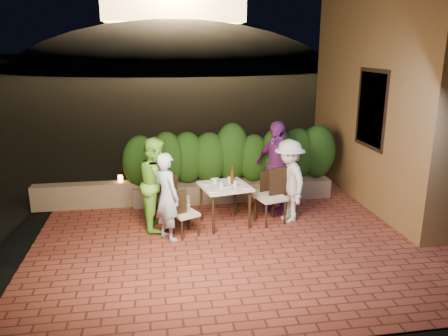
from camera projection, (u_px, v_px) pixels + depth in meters
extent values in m
plane|color=black|center=(246.00, 247.00, 7.21)|extent=(400.00, 400.00, 0.00)
cube|color=brown|center=(240.00, 238.00, 7.70)|extent=(7.00, 6.00, 0.15)
cube|color=olive|center=(399.00, 81.00, 8.98)|extent=(1.60, 5.00, 5.00)
cube|color=black|center=(373.00, 109.00, 8.52)|extent=(0.08, 1.00, 1.40)
cube|color=black|center=(372.00, 109.00, 8.52)|extent=(0.06, 1.15, 1.55)
cube|color=#7D684F|center=(233.00, 190.00, 9.36)|extent=(4.20, 0.55, 0.40)
cube|color=#7D684F|center=(88.00, 195.00, 8.89)|extent=(2.20, 0.30, 0.50)
ellipsoid|color=black|center=(176.00, 96.00, 65.64)|extent=(52.00, 40.00, 22.00)
cylinder|color=white|center=(213.00, 191.00, 7.60)|extent=(0.20, 0.20, 0.01)
cylinder|color=white|center=(206.00, 183.00, 8.00)|extent=(0.19, 0.19, 0.01)
cylinder|color=white|center=(246.00, 187.00, 7.78)|extent=(0.21, 0.21, 0.01)
cylinder|color=white|center=(236.00, 181.00, 8.17)|extent=(0.20, 0.20, 0.01)
cylinder|color=white|center=(225.00, 186.00, 7.86)|extent=(0.23, 0.23, 0.01)
cylinder|color=white|center=(235.00, 190.00, 7.65)|extent=(0.22, 0.22, 0.01)
cylinder|color=silver|center=(222.00, 185.00, 7.72)|extent=(0.07, 0.07, 0.12)
cylinder|color=silver|center=(215.00, 181.00, 8.00)|extent=(0.06, 0.06, 0.10)
cylinder|color=silver|center=(235.00, 184.00, 7.82)|extent=(0.07, 0.07, 0.11)
cylinder|color=silver|center=(229.00, 180.00, 8.06)|extent=(0.06, 0.06, 0.11)
imported|color=white|center=(215.00, 180.00, 8.16)|extent=(0.20, 0.20, 0.04)
imported|color=#A9BFDA|center=(167.00, 197.00, 7.28)|extent=(0.61, 0.66, 1.52)
imported|color=#7EDE45|center=(157.00, 183.00, 7.75)|extent=(0.63, 0.81, 1.66)
imported|color=silver|center=(289.00, 181.00, 8.06)|extent=(0.70, 1.07, 1.56)
imported|color=#6C2777|center=(276.00, 167.00, 8.48)|extent=(0.90, 1.15, 1.82)
cylinder|color=orange|center=(120.00, 179.00, 8.91)|extent=(0.10, 0.10, 0.14)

